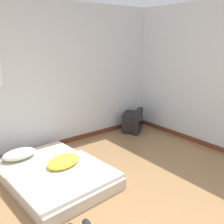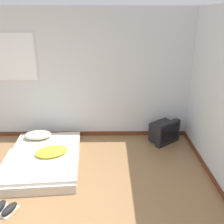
{
  "view_description": "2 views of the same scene",
  "coord_description": "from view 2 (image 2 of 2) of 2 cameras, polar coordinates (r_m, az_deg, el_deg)",
  "views": [
    {
      "loc": [
        -1.14,
        -1.33,
        1.95
      ],
      "look_at": [
        1.45,
        2.0,
        0.72
      ],
      "focal_mm": 40.0,
      "sensor_mm": 36.0,
      "label": 1
    },
    {
      "loc": [
        1.31,
        -2.07,
        2.47
      ],
      "look_at": [
        1.36,
        2.02,
        0.85
      ],
      "focal_mm": 40.0,
      "sensor_mm": 36.0,
      "label": 2
    }
  ],
  "objects": [
    {
      "name": "mattress_bed",
      "position": [
        4.6,
        -15.41,
        -10.08
      ],
      "size": [
        1.35,
        1.85,
        0.3
      ],
      "color": "beige",
      "rests_on": "ground_plane"
    },
    {
      "name": "wall_back",
      "position": [
        5.2,
        -15.46,
        7.78
      ],
      "size": [
        8.29,
        0.08,
        2.6
      ],
      "color": "silver",
      "rests_on": "ground_plane"
    },
    {
      "name": "sneaker_pair",
      "position": [
        3.84,
        -23.37,
        -19.57
      ],
      "size": [
        0.32,
        0.31,
        0.1
      ],
      "color": "silver",
      "rests_on": "ground_plane"
    },
    {
      "name": "crt_tv",
      "position": [
        5.2,
        11.76,
        -4.41
      ],
      "size": [
        0.64,
        0.61,
        0.47
      ],
      "color": "black",
      "rests_on": "ground_plane"
    }
  ]
}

